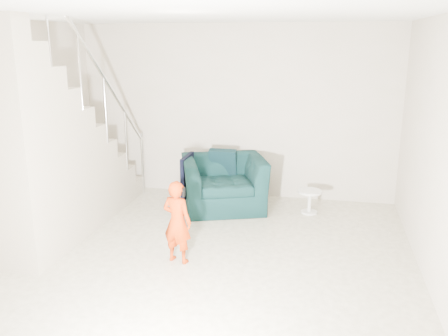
{
  "coord_description": "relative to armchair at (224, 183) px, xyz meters",
  "views": [
    {
      "loc": [
        1.4,
        -4.55,
        2.43
      ],
      "look_at": [
        0.15,
        1.2,
        0.85
      ],
      "focal_mm": 38.0,
      "sensor_mm": 36.0,
      "label": 1
    }
  ],
  "objects": [
    {
      "name": "side_table",
      "position": [
        1.27,
        0.05,
        -0.16
      ],
      "size": [
        0.34,
        0.34,
        0.34
      ],
      "color": "silver",
      "rests_on": "floor"
    },
    {
      "name": "ceiling",
      "position": [
        0.04,
        -2.04,
        2.31
      ],
      "size": [
        5.5,
        5.5,
        0.0
      ],
      "primitive_type": "plane",
      "rotation": [
        3.14,
        0.0,
        0.0
      ],
      "color": "silver",
      "rests_on": "back_wall"
    },
    {
      "name": "throw",
      "position": [
        -0.54,
        -0.06,
        0.1
      ],
      "size": [
        0.06,
        0.56,
        0.62
      ],
      "primitive_type": "cube",
      "color": "black",
      "rests_on": "armchair"
    },
    {
      "name": "cushion",
      "position": [
        -0.08,
        0.33,
        0.24
      ],
      "size": [
        0.42,
        0.2,
        0.42
      ],
      "primitive_type": "cube",
      "rotation": [
        0.21,
        0.0,
        0.0
      ],
      "color": "black",
      "rests_on": "armchair"
    },
    {
      "name": "staircase",
      "position": [
        -1.96,
        -1.49,
        0.56
      ],
      "size": [
        1.02,
        3.03,
        3.62
      ],
      "color": "#ADA089",
      "rests_on": "floor"
    },
    {
      "name": "toddler",
      "position": [
        -0.12,
        -1.87,
        0.09
      ],
      "size": [
        0.39,
        0.31,
        0.96
      ],
      "primitive_type": "imported",
      "rotation": [
        0.0,
        0.0,
        2.9
      ],
      "color": "#AF2F05",
      "rests_on": "floor"
    },
    {
      "name": "phone",
      "position": [
        -0.04,
        -1.87,
        0.44
      ],
      "size": [
        0.02,
        0.05,
        0.1
      ],
      "primitive_type": "cube",
      "rotation": [
        0.0,
        0.0,
        -0.05
      ],
      "color": "black",
      "rests_on": "toddler"
    },
    {
      "name": "front_wall",
      "position": [
        0.04,
        -4.79,
        0.96
      ],
      "size": [
        5.0,
        0.0,
        5.0
      ],
      "primitive_type": "plane",
      "rotation": [
        -1.57,
        0.0,
        0.0
      ],
      "color": "#ABA18C",
      "rests_on": "floor"
    },
    {
      "name": "floor",
      "position": [
        0.04,
        -2.04,
        -0.39
      ],
      "size": [
        5.5,
        5.5,
        0.0
      ],
      "primitive_type": "plane",
      "color": "gray",
      "rests_on": "ground"
    },
    {
      "name": "back_wall",
      "position": [
        0.04,
        0.71,
        0.96
      ],
      "size": [
        5.0,
        0.0,
        5.0
      ],
      "primitive_type": "plane",
      "rotation": [
        1.57,
        0.0,
        0.0
      ],
      "color": "#ABA18C",
      "rests_on": "floor"
    },
    {
      "name": "right_wall",
      "position": [
        2.54,
        -2.04,
        0.96
      ],
      "size": [
        0.0,
        5.5,
        5.5
      ],
      "primitive_type": "plane",
      "rotation": [
        1.57,
        0.0,
        -1.57
      ],
      "color": "#ABA18C",
      "rests_on": "floor"
    },
    {
      "name": "armchair",
      "position": [
        0.0,
        0.0,
        0.0
      ],
      "size": [
        1.48,
        1.39,
        0.77
      ],
      "primitive_type": "imported",
      "rotation": [
        0.0,
        0.0,
        0.35
      ],
      "color": "black",
      "rests_on": "floor"
    }
  ]
}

